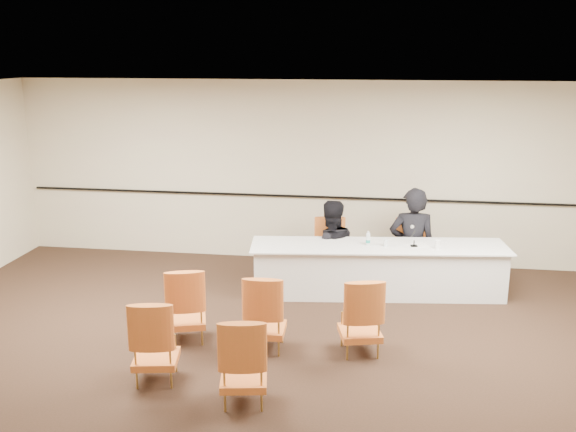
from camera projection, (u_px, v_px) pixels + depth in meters
The scene contains 19 objects.
floor at pixel (272, 371), 7.11m from camera, with size 10.00×10.00×0.00m, color black.
ceiling at pixel (270, 98), 6.36m from camera, with size 10.00×10.00×0.00m, color silver.
wall_back at pixel (313, 172), 10.57m from camera, with size 10.00×0.04×3.00m, color beige.
wall_rail at pixel (312, 197), 10.63m from camera, with size 9.80×0.04×0.03m, color black.
panel_table at pixel (378, 269), 9.31m from camera, with size 3.68×0.85×0.74m, color silver, non-canonical shape.
panelist_main at pixel (412, 250), 9.79m from camera, with size 0.71×0.46×1.94m, color black.
panelist_main_chair at pixel (412, 251), 9.80m from camera, with size 0.50×0.50×0.95m, color #B96F21, non-canonical shape.
panelist_second at pixel (330, 254), 9.85m from camera, with size 0.83×0.65×1.70m, color black.
panelist_second_chair at pixel (330, 250), 9.83m from camera, with size 0.50×0.50×0.95m, color #B96F21, non-canonical shape.
papers at pixel (417, 245), 9.20m from camera, with size 0.30×0.22×0.00m, color white.
microphone at pixel (414, 237), 9.11m from camera, with size 0.10×0.20×0.28m, color black, non-canonical shape.
water_bottle at pixel (368, 238), 9.20m from camera, with size 0.06×0.06×0.20m, color teal, non-canonical shape.
drinking_glass at pixel (386, 243), 9.15m from camera, with size 0.06×0.06×0.10m, color silver.
coffee_cup at pixel (438, 245), 9.03m from camera, with size 0.08×0.08×0.13m, color white.
aud_chair_front_left at pixel (186, 304), 7.78m from camera, with size 0.50×0.50×0.95m, color #B96F21, non-canonical shape.
aud_chair_front_mid at pixel (265, 312), 7.54m from camera, with size 0.50×0.50×0.95m, color #B96F21, non-canonical shape.
aud_chair_front_right at pixel (360, 315), 7.45m from camera, with size 0.50×0.50×0.95m, color #B96F21, non-canonical shape.
aud_chair_back_left at pixel (155, 340), 6.81m from camera, with size 0.50×0.50×0.95m, color #B96F21, non-canonical shape.
aud_chair_back_mid at pixel (243, 359), 6.38m from camera, with size 0.50×0.50×0.95m, color #B96F21, non-canonical shape.
Camera 1 is at (1.13, -6.35, 3.46)m, focal length 40.00 mm.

